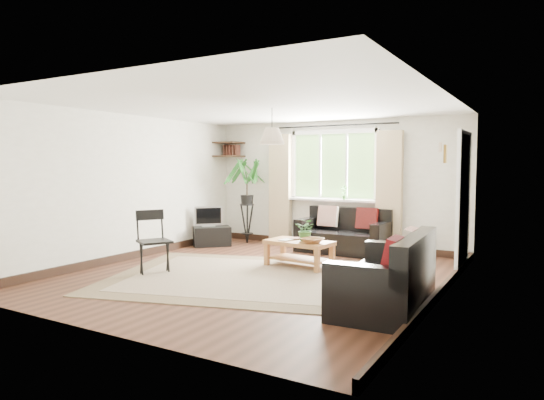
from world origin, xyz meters
The scene contains 24 objects.
floor centered at (0.00, 0.00, 0.00)m, with size 5.50×5.50×0.00m, color #311A10.
ceiling centered at (0.00, 0.00, 2.40)m, with size 5.50×5.50×0.00m, color white.
wall_back centered at (0.00, 2.75, 1.20)m, with size 5.00×0.02×2.40m, color beige.
wall_front centered at (0.00, -2.75, 1.20)m, with size 5.00×0.02×2.40m, color beige.
wall_left centered at (-2.50, 0.00, 1.20)m, with size 0.02×5.50×2.40m, color beige.
wall_right centered at (2.50, 0.00, 1.20)m, with size 0.02×5.50×2.40m, color beige.
rug centered at (-0.19, -0.23, 0.01)m, with size 3.43×2.94×0.02m, color #C5B599.
window centered at (0.00, 2.71, 1.55)m, with size 2.50×0.16×2.16m, color white, non-canonical shape.
door centered at (2.47, 1.70, 1.00)m, with size 0.06×0.96×2.06m, color silver.
corner_shelf centered at (-2.25, 2.50, 1.89)m, with size 0.50×0.50×0.34m, color black, non-canonical shape.
pendant_lamp centered at (0.00, 0.40, 2.05)m, with size 0.36×0.36×0.54m, color beige, non-canonical shape.
wall_sconce centered at (2.43, 0.30, 1.74)m, with size 0.12×0.12×0.28m, color beige, non-canonical shape.
sofa_back centered at (0.38, 2.29, 0.38)m, with size 1.61×0.80×0.76m, color black, non-canonical shape.
sofa_right centered at (2.02, -0.63, 0.39)m, with size 0.83×1.67×0.78m, color black, non-canonical shape.
coffee_table centered at (0.26, 0.79, 0.21)m, with size 1.00×0.55×0.41m, color olive, non-canonical shape.
table_plant centered at (0.35, 0.83, 0.58)m, with size 0.31×0.27×0.34m, color #2B5A24.
bowl centered at (0.54, 0.67, 0.45)m, with size 0.31×0.31×0.08m, color brown.
book_a centered at (-0.01, 0.73, 0.42)m, with size 0.16×0.22×0.02m, color silver.
book_b centered at (0.07, 0.92, 0.42)m, with size 0.16×0.22×0.02m, color #553122.
tv_stand centered at (-2.09, 1.69, 0.19)m, with size 0.70×0.39×0.38m, color black.
tv centered at (-2.17, 1.69, 0.58)m, with size 0.54×0.18×0.41m, color #A5A5AA, non-canonical shape.
palm_stand centered at (-1.71, 2.36, 0.85)m, with size 0.66×0.66×1.70m, color black, non-canonical shape.
folding_chair centered at (-1.33, -0.67, 0.45)m, with size 0.47×0.47×0.91m, color black, non-canonical shape.
sill_plant centered at (0.25, 2.63, 1.06)m, with size 0.14×0.10×0.27m, color #2D6023.
Camera 1 is at (3.58, -5.78, 1.57)m, focal length 32.00 mm.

